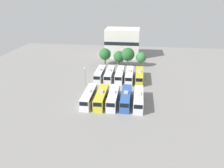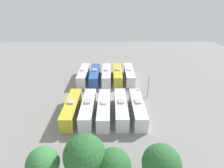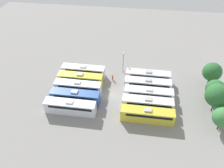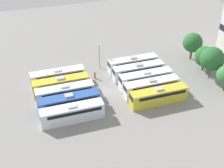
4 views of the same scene
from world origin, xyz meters
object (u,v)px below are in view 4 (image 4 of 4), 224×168
(bus_1, at_px, (61,84))
(bus_6, at_px, (138,71))
(bus_3, at_px, (70,102))
(bus_2, at_px, (65,93))
(bus_7, at_px, (146,78))
(bus_0, at_px, (58,76))
(bus_8, at_px, (152,87))
(bus_4, at_px, (72,113))
(worker_person, at_px, (95,75))
(bus_5, at_px, (133,63))
(tree_1, at_px, (205,56))
(light_pole, at_px, (99,51))
(bus_9, at_px, (159,95))
(tree_0, at_px, (193,43))
(tree_2, at_px, (212,59))

(bus_1, distance_m, bus_6, 17.93)
(bus_3, bearing_deg, bus_2, -176.76)
(bus_1, distance_m, bus_7, 18.50)
(bus_0, height_order, bus_7, same)
(bus_6, bearing_deg, bus_8, 0.51)
(bus_6, bearing_deg, bus_4, -59.43)
(bus_4, xyz_separation_m, bus_6, (-10.48, 17.74, 0.00))
(bus_1, height_order, worker_person, bus_1)
(bus_2, xyz_separation_m, bus_3, (3.53, 0.20, 0.00))
(bus_7, height_order, bus_8, same)
(bus_3, bearing_deg, bus_0, -177.58)
(bus_5, xyz_separation_m, tree_1, (5.36, 15.91, 1.96))
(light_pole, relative_size, tree_1, 1.07)
(bus_0, relative_size, bus_7, 1.00)
(bus_2, distance_m, bus_5, 19.10)
(bus_5, bearing_deg, worker_person, -85.58)
(bus_5, distance_m, bus_7, 7.14)
(bus_8, bearing_deg, bus_6, -179.49)
(bus_6, xyz_separation_m, light_pole, (-7.09, -7.19, 2.78))
(bus_7, bearing_deg, bus_3, -79.18)
(bus_1, bearing_deg, tree_1, 87.16)
(bus_9, height_order, tree_0, tree_0)
(bus_5, xyz_separation_m, bus_7, (7.14, 0.20, 0.00))
(bus_0, xyz_separation_m, tree_1, (5.25, 33.92, 1.96))
(tree_1, bearing_deg, bus_1, -92.84)
(bus_9, relative_size, tree_1, 1.98)
(bus_4, bearing_deg, bus_1, -178.99)
(bus_5, height_order, bus_9, same)
(bus_3, height_order, bus_8, same)
(bus_4, distance_m, bus_8, 18.14)
(bus_0, relative_size, light_pole, 1.84)
(bus_0, xyz_separation_m, bus_5, (-0.11, 18.01, 0.00))
(bus_6, height_order, tree_2, tree_2)
(bus_1, height_order, bus_3, same)
(bus_6, height_order, bus_9, same)
(bus_8, distance_m, tree_0, 19.81)
(bus_7, height_order, light_pole, light_pole)
(bus_1, relative_size, bus_8, 1.00)
(bus_2, bearing_deg, bus_3, 3.24)
(bus_2, xyz_separation_m, tree_1, (-1.65, 33.68, 1.96))
(bus_2, xyz_separation_m, bus_9, (7.03, 17.78, 0.00))
(tree_1, bearing_deg, bus_7, -83.54)
(bus_8, bearing_deg, tree_0, 124.71)
(bus_0, relative_size, bus_5, 1.00)
(bus_1, relative_size, bus_9, 1.00)
(bus_5, distance_m, tree_1, 16.91)
(bus_2, xyz_separation_m, bus_7, (0.13, 17.97, 0.00))
(bus_1, distance_m, light_pole, 13.24)
(bus_5, height_order, worker_person, bus_5)
(bus_2, relative_size, bus_3, 1.00)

